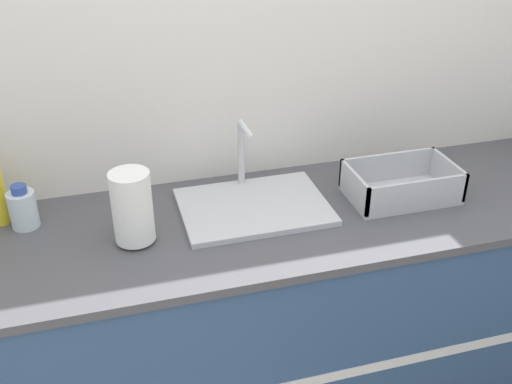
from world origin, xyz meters
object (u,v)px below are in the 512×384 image
object	(u,v)px
paper_towel_roll	(132,208)
dish_rack	(401,186)
sink	(253,203)
bottle_clear	(23,208)

from	to	relation	value
paper_towel_roll	dish_rack	bearing A→B (deg)	1.94
sink	paper_towel_roll	bearing A→B (deg)	-166.95
dish_rack	bottle_clear	xyz separation A→B (m)	(-1.28, 0.16, 0.02)
sink	bottle_clear	bearing A→B (deg)	172.77
paper_towel_roll	bottle_clear	size ratio (longest dim) A/B	1.61
dish_rack	bottle_clear	size ratio (longest dim) A/B	2.49
paper_towel_roll	sink	bearing A→B (deg)	13.05
bottle_clear	paper_towel_roll	bearing A→B (deg)	-29.37
paper_towel_roll	bottle_clear	xyz separation A→B (m)	(-0.34, 0.19, -0.06)
dish_rack	sink	bearing A→B (deg)	173.13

